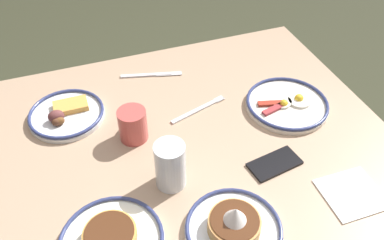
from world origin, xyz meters
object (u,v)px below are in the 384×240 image
at_px(plate_far_side, 111,240).
at_px(fork_near, 199,109).
at_px(plate_center_pancakes, 234,227).
at_px(butter_knife, 151,75).
at_px(plate_far_companion, 287,104).
at_px(drinking_glass, 170,167).
at_px(cell_phone, 275,164).
at_px(plate_near_main, 66,114).
at_px(coffee_mug, 133,124).
at_px(paper_napkin, 352,194).

xyz_separation_m(plate_far_side, fork_near, (-0.35, -0.37, -0.01)).
distance_m(plate_center_pancakes, fork_near, 0.44).
bearing_deg(butter_knife, plate_far_companion, 139.54).
bearing_deg(plate_far_side, fork_near, -133.35).
relative_size(plate_center_pancakes, butter_knife, 1.09).
height_order(drinking_glass, cell_phone, drinking_glass).
relative_size(plate_near_main, fork_near, 1.15).
relative_size(plate_far_side, coffee_mug, 2.16).
height_order(coffee_mug, fork_near, coffee_mug).
xyz_separation_m(plate_far_side, coffee_mug, (-0.13, -0.33, 0.03)).
bearing_deg(coffee_mug, plate_center_pancakes, 110.11).
relative_size(coffee_mug, paper_napkin, 0.75).
bearing_deg(plate_near_main, fork_near, 165.06).
relative_size(plate_far_companion, fork_near, 1.30).
bearing_deg(plate_near_main, plate_far_side, 95.40).
distance_m(plate_near_main, fork_near, 0.41).
bearing_deg(cell_phone, paper_napkin, 122.81).
bearing_deg(plate_far_side, coffee_mug, -112.05).
relative_size(paper_napkin, butter_knife, 0.71).
distance_m(plate_center_pancakes, plate_far_side, 0.28).
xyz_separation_m(plate_center_pancakes, plate_far_companion, (-0.34, -0.36, -0.01)).
height_order(fork_near, butter_knife, same).
distance_m(fork_near, butter_knife, 0.25).
relative_size(plate_far_companion, butter_knife, 1.24).
xyz_separation_m(plate_far_companion, cell_phone, (0.15, 0.20, -0.01)).
height_order(plate_center_pancakes, cell_phone, plate_center_pancakes).
xyz_separation_m(drinking_glass, paper_napkin, (-0.42, 0.19, -0.06)).
relative_size(plate_center_pancakes, plate_far_companion, 0.88).
height_order(paper_napkin, fork_near, fork_near).
distance_m(coffee_mug, paper_napkin, 0.62).
bearing_deg(plate_center_pancakes, paper_napkin, 179.73).
distance_m(plate_center_pancakes, butter_knife, 0.67).
distance_m(drinking_glass, butter_knife, 0.48).
relative_size(plate_near_main, coffee_mug, 2.05).
height_order(plate_center_pancakes, paper_napkin, plate_center_pancakes).
bearing_deg(coffee_mug, drinking_glass, 104.20).
height_order(plate_near_main, plate_far_side, plate_far_side).
relative_size(coffee_mug, fork_near, 0.56).
relative_size(coffee_mug, cell_phone, 0.78).
xyz_separation_m(plate_near_main, fork_near, (-0.40, 0.11, -0.01)).
xyz_separation_m(paper_napkin, fork_near, (0.26, -0.44, 0.00)).
bearing_deg(fork_near, plate_center_pancakes, 80.14).
relative_size(cell_phone, fork_near, 0.72).
height_order(cell_phone, paper_napkin, cell_phone).
xyz_separation_m(plate_far_companion, butter_knife, (0.36, -0.31, -0.01)).
relative_size(plate_center_pancakes, plate_far_side, 0.95).
distance_m(plate_near_main, butter_knife, 0.33).
bearing_deg(plate_far_companion, coffee_mug, -3.96).
height_order(plate_center_pancakes, plate_far_side, plate_center_pancakes).
relative_size(plate_far_side, cell_phone, 1.69).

